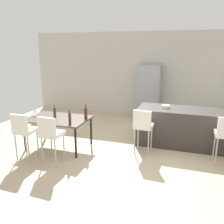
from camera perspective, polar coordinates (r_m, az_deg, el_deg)
name	(u,v)px	position (r m, az deg, el deg)	size (l,w,h in m)	color
ground_plane	(152,152)	(5.83, 9.38, -9.24)	(10.00, 10.00, 0.00)	#C6B28E
back_wall	(169,76)	(8.41, 13.27, 8.35)	(10.00, 0.12, 2.90)	beige
kitchen_island	(179,127)	(6.25, 15.70, -3.41)	(2.05, 0.91, 0.92)	#383330
bar_chair_left	(143,125)	(5.46, 7.36, -2.99)	(0.42, 0.42, 1.05)	white
dining_table	(58,120)	(5.93, -12.67, -1.97)	(1.46, 0.97, 0.74)	#4C4238
dining_chair_near	(23,129)	(5.45, -20.24, -3.87)	(0.40, 0.40, 1.05)	white
dining_chair_far	(50,133)	(5.08, -14.41, -4.77)	(0.42, 0.42, 1.05)	white
wine_bottle_inner	(86,113)	(5.71, -6.23, -0.32)	(0.07, 0.07, 0.34)	#471E19
wine_bottle_middle	(70,118)	(5.37, -9.99, -1.48)	(0.06, 0.06, 0.33)	#471E19
wine_bottle_far	(55,112)	(5.97, -13.43, -0.10)	(0.06, 0.06, 0.31)	#194723
wine_glass_left	(35,111)	(6.22, -17.85, 0.24)	(0.07, 0.07, 0.17)	silver
refrigerator	(149,93)	(8.13, 8.82, 4.57)	(0.72, 0.68, 1.84)	#939699
fruit_bowl	(166,107)	(6.13, 12.60, 1.28)	(0.21, 0.21, 0.07)	beige
potted_plant	(224,116)	(8.20, 25.01, -0.81)	(0.37, 0.37, 0.57)	#38383D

